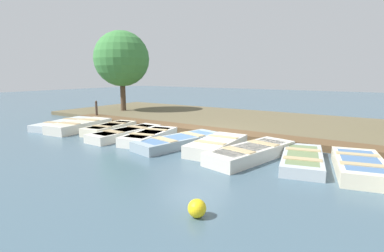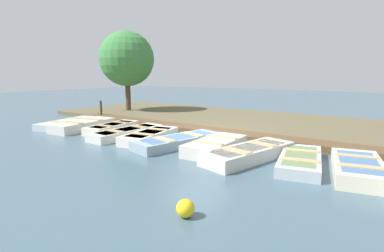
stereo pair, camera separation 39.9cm
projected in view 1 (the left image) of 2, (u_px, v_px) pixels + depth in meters
The scene contains 16 objects.
ground_plane at pixel (197, 139), 12.29m from camera, with size 80.00×80.00×0.00m, color #425B6B.
shore_bank at pixel (246, 121), 16.37m from camera, with size 8.00×24.00×0.21m.
dock_walkway at pixel (211, 132), 13.18m from camera, with size 1.07×17.06×0.25m.
rowboat_0 at pixel (63, 124), 15.06m from camera, with size 3.46×1.68×0.34m.
rowboat_1 at pixel (80, 126), 14.16m from camera, with size 3.20×1.55×0.44m.
rowboat_2 at pixel (110, 128), 13.67m from camera, with size 2.86×1.37×0.38m.
rowboat_3 at pixel (126, 133), 12.63m from camera, with size 3.44×1.10×0.36m.
rowboat_4 at pixel (149, 136), 11.92m from camera, with size 3.03×1.59×0.39m.
rowboat_5 at pixel (179, 141), 11.13m from camera, with size 3.73×1.91×0.36m.
rowboat_6 at pixel (217, 145), 10.29m from camera, with size 2.80×1.29×0.44m.
rowboat_7 at pixel (251, 152), 9.41m from camera, with size 3.58×1.87×0.42m.
rowboat_8 at pixel (302, 159), 8.82m from camera, with size 3.09×1.74×0.34m.
rowboat_9 at pixel (360, 166), 8.02m from camera, with size 2.93×1.77×0.41m.
mooring_post_near at pixel (96, 110), 17.43m from camera, with size 0.13×0.13×1.11m.
buoy at pixel (197, 208), 5.57m from camera, with size 0.35×0.35×0.35m.
park_tree_far_left at pixel (122, 59), 19.52m from camera, with size 3.59×3.59×5.41m.
Camera 1 is at (10.13, 6.45, 2.65)m, focal length 28.00 mm.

